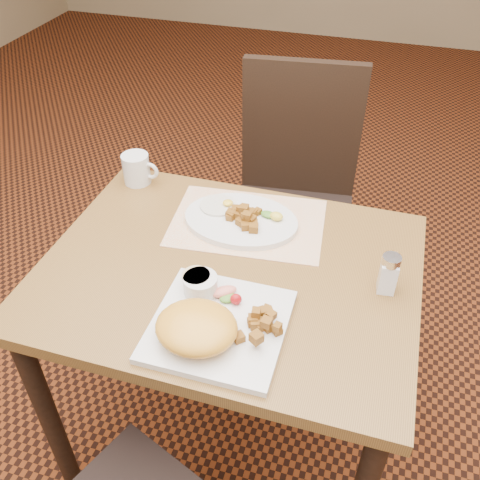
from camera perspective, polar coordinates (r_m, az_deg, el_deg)
name	(u,v)px	position (r m, az deg, el deg)	size (l,w,h in m)	color
ground	(232,436)	(1.88, -0.90, -20.17)	(8.00, 8.00, 0.00)	black
table	(229,299)	(1.36, -1.16, -6.34)	(0.90, 0.70, 0.75)	brown
chair_far	(295,190)	(1.94, 5.87, 5.38)	(0.47, 0.47, 0.97)	black
placemat	(248,223)	(1.42, 0.82, 1.87)	(0.40, 0.28, 0.00)	white
plate_square	(219,326)	(1.15, -2.26, -9.12)	(0.28, 0.28, 0.02)	silver
plate_oval	(241,220)	(1.42, 0.09, 2.11)	(0.30, 0.23, 0.02)	silver
hollandaise_mound	(196,327)	(1.10, -4.75, -9.28)	(0.18, 0.15, 0.06)	gold
ramekin	(200,284)	(1.19, -4.28, -4.68)	(0.08, 0.08, 0.04)	silver
garnish_sq	(228,295)	(1.19, -1.34, -5.85)	(0.08, 0.07, 0.03)	#387223
fried_egg	(220,205)	(1.45, -2.20, 3.76)	(0.10, 0.10, 0.02)	white
garnish_ov	(273,215)	(1.41, 3.54, 2.63)	(0.07, 0.04, 0.02)	#387223
salt_shaker	(389,273)	(1.24, 15.57, -3.43)	(0.05, 0.05, 0.10)	white
coffee_mug	(137,169)	(1.59, -10.93, 7.46)	(0.11, 0.08, 0.09)	silver
home_fries_sq	(260,323)	(1.12, 2.17, -8.81)	(0.10, 0.12, 0.04)	#8F5917
home_fries_ov	(243,216)	(1.39, 0.36, 2.57)	(0.10, 0.10, 0.04)	#8F5917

